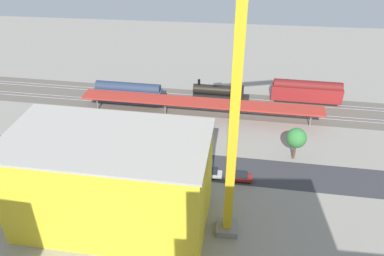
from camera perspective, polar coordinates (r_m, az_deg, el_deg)
ground_plane at (r=87.48m, az=-5.06°, el=-2.69°), size 180.89×180.89×0.00m
rail_bed at (r=105.54m, az=-2.93°, el=4.01°), size 113.58×19.24×0.01m
street_asphalt at (r=82.90m, az=-5.79°, el=-4.99°), size 113.35×14.16×0.01m
track_rails at (r=105.45m, az=-2.93°, el=4.10°), size 112.95×12.82×0.12m
platform_canopy_near at (r=95.54m, az=1.21°, el=3.75°), size 59.37×7.45×4.55m
locomotive at (r=106.31m, az=4.29°, el=5.26°), size 15.29×3.33×5.02m
passenger_coach at (r=107.50m, az=16.40°, el=5.19°), size 18.33×3.65×6.21m
freight_coach_far at (r=103.57m, az=-9.24°, el=5.07°), size 17.77×3.63×6.19m
parked_car_0 at (r=78.05m, az=7.24°, el=-7.16°), size 4.13×1.86×1.65m
parked_car_1 at (r=78.35m, az=2.90°, el=-6.67°), size 4.14×1.88×1.79m
parked_car_2 at (r=78.58m, az=-2.05°, el=-6.51°), size 4.26×2.11×1.74m
parked_car_3 at (r=79.63m, az=-6.36°, el=-6.16°), size 4.24×1.85×1.67m
parked_car_4 at (r=81.16m, az=-11.64°, el=-5.85°), size 4.42×1.81×1.70m
parked_car_5 at (r=83.63m, az=-15.67°, el=-5.20°), size 4.76×2.14×1.68m
construction_building at (r=66.07m, az=-11.70°, el=-7.71°), size 32.22×17.85×16.55m
construction_roof_slab at (r=61.05m, az=-12.57°, el=-1.61°), size 32.85×18.48×0.40m
tower_crane at (r=54.31m, az=7.50°, el=2.66°), size 22.41×7.83×41.03m
box_truck_0 at (r=78.39m, az=-0.75°, el=-5.78°), size 10.31×2.66×3.37m
box_truck_1 at (r=78.34m, az=-5.56°, el=-6.02°), size 9.36×3.01×3.33m
box_truck_2 at (r=79.27m, az=-6.77°, el=-5.44°), size 9.07×3.72×3.68m
street_tree_0 at (r=83.49m, az=15.00°, el=-1.44°), size 4.19×4.19×7.30m
street_tree_1 at (r=88.17m, az=-14.58°, el=0.61°), size 4.89×4.89×7.65m
street_tree_2 at (r=86.05m, az=-9.55°, el=0.37°), size 4.20×4.20×7.24m
traffic_light at (r=74.89m, az=5.24°, el=-5.39°), size 0.50×0.36×6.66m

